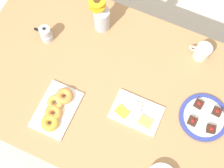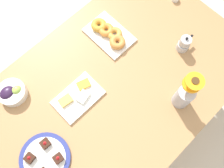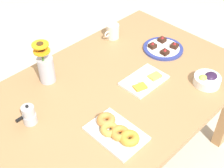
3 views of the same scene
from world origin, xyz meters
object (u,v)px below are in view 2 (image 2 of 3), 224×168
at_px(dining_table, 112,91).
at_px(croissant_platter, 109,34).
at_px(dessert_plate, 45,158).
at_px(flower_vase, 184,95).
at_px(grape_bowl, 12,92).
at_px(cheese_platter, 78,97).
at_px(moka_pot, 184,44).

relative_size(dining_table, croissant_platter, 5.71).
bearing_deg(croissant_platter, dessert_plate, -158.75).
relative_size(dessert_plate, flower_vase, 0.96).
xyz_separation_m(grape_bowl, flower_vase, (0.62, -0.66, 0.07)).
height_order(dining_table, croissant_platter, croissant_platter).
height_order(dining_table, dessert_plate, dessert_plate).
bearing_deg(cheese_platter, grape_bowl, 132.50).
distance_m(dining_table, moka_pot, 0.49).
bearing_deg(croissant_platter, moka_pot, -55.49).
relative_size(croissant_platter, dessert_plate, 1.09).
bearing_deg(croissant_platter, flower_vase, -90.62).
relative_size(flower_vase, moka_pot, 2.25).
xyz_separation_m(dining_table, croissant_platter, (0.21, 0.24, 0.11)).
height_order(grape_bowl, dessert_plate, grape_bowl).
xyz_separation_m(dessert_plate, moka_pot, (0.97, -0.08, 0.04)).
bearing_deg(cheese_platter, dessert_plate, -159.74).
bearing_deg(flower_vase, cheese_platter, 133.82).
height_order(dining_table, flower_vase, flower_vase).
bearing_deg(grape_bowl, flower_vase, -46.70).
distance_m(croissant_platter, moka_pot, 0.44).
bearing_deg(moka_pot, cheese_platter, 162.50).
xyz_separation_m(grape_bowl, croissant_platter, (0.63, -0.10, -0.01)).
distance_m(dining_table, dessert_plate, 0.52).
distance_m(dining_table, cheese_platter, 0.22).
distance_m(flower_vase, moka_pot, 0.32).
xyz_separation_m(croissant_platter, flower_vase, (-0.01, -0.56, 0.07)).
distance_m(dessert_plate, moka_pot, 0.97).
relative_size(croissant_platter, flower_vase, 1.05).
bearing_deg(flower_vase, croissant_platter, 89.38).
bearing_deg(dessert_plate, grape_bowl, 76.47).
bearing_deg(cheese_platter, moka_pot, -17.50).
bearing_deg(dessert_plate, moka_pot, -4.58).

